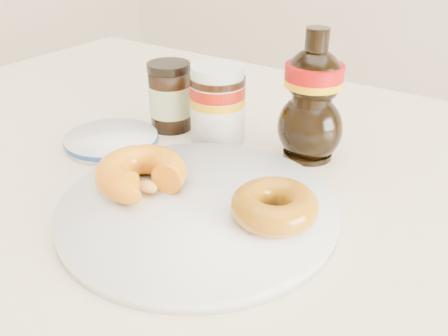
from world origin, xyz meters
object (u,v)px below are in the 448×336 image
Objects in this scene: nutella_jar at (218,101)px; dark_jar at (170,97)px; dining_table at (258,258)px; syrup_bottle at (312,96)px; donut_whole at (275,206)px; blue_rim_saucer at (111,139)px; plate at (198,208)px; donut_bitten at (141,173)px.

dark_jar is at bearing -177.24° from nutella_jar.
nutella_jar reaches higher than dining_table.
nutella_jar reaches higher than dark_jar.
dining_table is 0.27m from dark_jar.
nutella_jar is 0.64× the size of syrup_bottle.
donut_whole reaches higher than blue_rim_saucer.
dark_jar is at bearing 154.77° from dining_table.
plate is at bearing -166.67° from donut_whole.
blue_rim_saucer is (-0.13, 0.08, -0.03)m from donut_bitten.
donut_bitten is at bearing -117.80° from syrup_bottle.
dark_jar is (-0.10, 0.17, 0.02)m from donut_bitten.
dark_jar is (-0.21, 0.10, 0.13)m from dining_table.
dining_table is 0.21m from syrup_bottle.
dining_table is at bearing -87.84° from syrup_bottle.
dining_table is 10.76× the size of blue_rim_saucer.
donut_bitten is at bearing -31.50° from blue_rim_saucer.
syrup_bottle is at bearing 105.03° from donut_whole.
blue_rim_saucer is (-0.21, 0.07, -0.00)m from plate.
dining_table is 0.26m from blue_rim_saucer.
nutella_jar reaches higher than donut_whole.
plate is at bearing -100.23° from syrup_bottle.
donut_whole reaches higher than plate.
plate is (-0.04, -0.06, 0.09)m from dining_table.
nutella_jar is (-0.09, 0.17, 0.05)m from plate.
dark_jar reaches higher than donut_bitten.
plate is 3.38× the size of donut_whole.
blue_rim_saucer is at bearing 160.29° from plate.
donut_bitten is 1.15× the size of donut_whole.
dark_jar reaches higher than donut_whole.
syrup_bottle reaches higher than plate.
blue_rim_saucer is at bearing -140.05° from nutella_jar.
dining_table is 8.31× the size of syrup_bottle.
nutella_jar is at bearing -168.49° from syrup_bottle.
nutella_jar is 1.09× the size of dark_jar.
blue_rim_saucer is (-0.24, -0.12, -0.08)m from syrup_bottle.
dining_table is 13.05× the size of nutella_jar.
nutella_jar reaches higher than blue_rim_saucer.
nutella_jar is at bearing 139.34° from donut_whole.
donut_bitten is 1.03× the size of dark_jar.
syrup_bottle is (0.13, 0.03, 0.03)m from nutella_jar.
donut_whole is 0.82× the size of nutella_jar.
dark_jar reaches higher than blue_rim_saucer.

